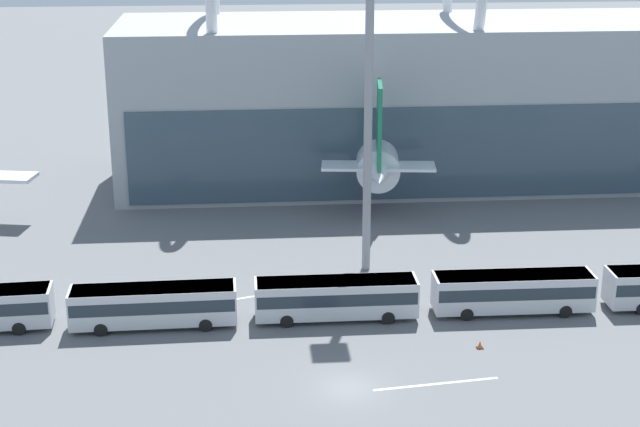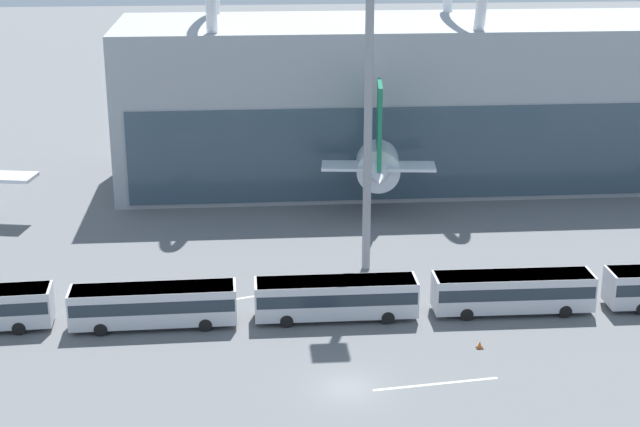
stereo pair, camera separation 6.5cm
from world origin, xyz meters
The scene contains 9 objects.
ground_plane centered at (0.00, 0.00, 0.00)m, with size 440.00×440.00×0.00m, color slate.
airliner_at_gate_far centered at (8.39, 49.73, 4.70)m, with size 39.52×40.49×13.50m.
shuttle_bus_1 centered at (-13.52, 10.71, 1.85)m, with size 12.42×3.04×3.14m.
shuttle_bus_2 centered at (0.23, 11.00, 1.85)m, with size 12.36×2.86×3.14m.
shuttle_bus_3 centered at (13.97, 11.07, 1.85)m, with size 12.38×2.93×3.14m.
floodlight_mast centered at (3.81, 21.12, 17.64)m, with size 2.64×2.64×28.75m.
lane_stripe_1 centered at (5.88, 0.09, 0.00)m, with size 8.65×0.25×0.01m, color silver.
lane_stripe_3 centered at (-7.14, 15.40, 0.00)m, with size 9.36×0.25×0.01m, color silver.
traffic_cone_0 centered at (10.02, 5.08, 0.28)m, with size 0.49×0.49×0.57m.
Camera 1 is at (-6.55, -57.26, 31.49)m, focal length 55.00 mm.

